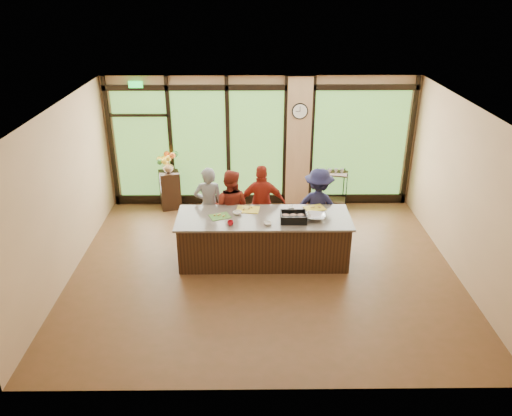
{
  "coord_description": "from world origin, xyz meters",
  "views": [
    {
      "loc": [
        -0.22,
        -7.94,
        4.92
      ],
      "look_at": [
        -0.14,
        0.4,
        1.05
      ],
      "focal_mm": 35.0,
      "sensor_mm": 36.0,
      "label": 1
    }
  ],
  "objects_px": {
    "roasting_pan": "(293,219)",
    "cook_right": "(318,206)",
    "island_base": "(263,240)",
    "cook_left": "(209,206)",
    "bar_cart": "(332,184)",
    "flower_stand": "(170,190)"
  },
  "relations": [
    {
      "from": "cook_left",
      "to": "roasting_pan",
      "type": "xyz_separation_m",
      "value": [
        1.6,
        -0.91,
        0.15
      ]
    },
    {
      "from": "cook_left",
      "to": "cook_right",
      "type": "xyz_separation_m",
      "value": [
        2.17,
        0.0,
        -0.02
      ]
    },
    {
      "from": "island_base",
      "to": "roasting_pan",
      "type": "xyz_separation_m",
      "value": [
        0.53,
        -0.17,
        0.52
      ]
    },
    {
      "from": "bar_cart",
      "to": "roasting_pan",
      "type": "bearing_deg",
      "value": -98.46
    },
    {
      "from": "cook_left",
      "to": "flower_stand",
      "type": "height_order",
      "value": "cook_left"
    },
    {
      "from": "island_base",
      "to": "cook_right",
      "type": "distance_m",
      "value": 1.38
    },
    {
      "from": "roasting_pan",
      "to": "flower_stand",
      "type": "bearing_deg",
      "value": 136.31
    },
    {
      "from": "roasting_pan",
      "to": "bar_cart",
      "type": "xyz_separation_m",
      "value": [
        1.11,
        2.62,
        -0.39
      ]
    },
    {
      "from": "island_base",
      "to": "cook_right",
      "type": "height_order",
      "value": "cook_right"
    },
    {
      "from": "island_base",
      "to": "roasting_pan",
      "type": "height_order",
      "value": "roasting_pan"
    },
    {
      "from": "cook_right",
      "to": "bar_cart",
      "type": "xyz_separation_m",
      "value": [
        0.53,
        1.7,
        -0.22
      ]
    },
    {
      "from": "cook_left",
      "to": "bar_cart",
      "type": "relative_size",
      "value": 1.7
    },
    {
      "from": "cook_left",
      "to": "roasting_pan",
      "type": "height_order",
      "value": "cook_left"
    },
    {
      "from": "bar_cart",
      "to": "cook_left",
      "type": "bearing_deg",
      "value": -133.32
    },
    {
      "from": "roasting_pan",
      "to": "cook_right",
      "type": "bearing_deg",
      "value": 59.12
    },
    {
      "from": "flower_stand",
      "to": "bar_cart",
      "type": "bearing_deg",
      "value": -15.99
    },
    {
      "from": "cook_left",
      "to": "cook_right",
      "type": "bearing_deg",
      "value": 178.25
    },
    {
      "from": "island_base",
      "to": "roasting_pan",
      "type": "distance_m",
      "value": 0.76
    },
    {
      "from": "island_base",
      "to": "cook_left",
      "type": "bearing_deg",
      "value": 145.03
    },
    {
      "from": "roasting_pan",
      "to": "bar_cart",
      "type": "distance_m",
      "value": 2.87
    },
    {
      "from": "cook_left",
      "to": "roasting_pan",
      "type": "bearing_deg",
      "value": 148.39
    },
    {
      "from": "island_base",
      "to": "cook_right",
      "type": "bearing_deg",
      "value": 34.12
    }
  ]
}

